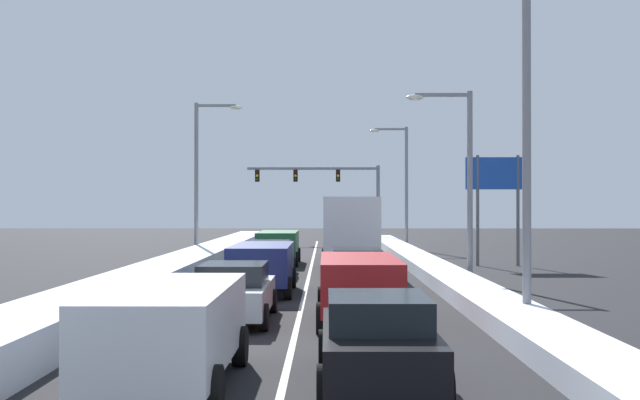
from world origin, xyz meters
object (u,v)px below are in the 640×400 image
sedan_charcoal_center_lane_fourth (270,258)px  roadside_sign_right (498,185)px  suv_white_center_lane_nearest (170,326)px  suv_tan_right_lane_fifth (342,240)px  street_lamp_right_near (514,105)px  street_lamp_right_mid (460,166)px  box_truck_right_lane_fourth (350,230)px  sedan_silver_center_lane_second (234,292)px  suv_green_center_lane_fifth (278,244)px  suv_red_right_lane_second (359,283)px  street_lamp_left_mid (203,166)px  suv_navy_center_lane_third (262,264)px  street_lamp_right_far (401,176)px  sedan_maroon_right_lane_third (357,270)px  sedan_black_right_lane_nearest (377,339)px  traffic_light_gantry (332,184)px

sedan_charcoal_center_lane_fourth → roadside_sign_right: bearing=26.0°
roadside_sign_right → suv_white_center_lane_nearest: bearing=-113.9°
suv_tan_right_lane_fifth → street_lamp_right_near: (3.82, -23.77, 4.54)m
street_lamp_right_mid → roadside_sign_right: (3.19, 7.44, -0.55)m
box_truck_right_lane_fourth → sedan_silver_center_lane_second: box_truck_right_lane_fourth is taller
sedan_silver_center_lane_second → suv_green_center_lane_fifth: size_ratio=0.92×
street_lamp_right_near → roadside_sign_right: size_ratio=1.72×
suv_red_right_lane_second → street_lamp_left_mid: street_lamp_left_mid is taller
suv_red_right_lane_second → roadside_sign_right: roadside_sign_right is taller
street_lamp_left_mid → suv_navy_center_lane_third: bearing=-73.7°
suv_tan_right_lane_fifth → street_lamp_right_far: street_lamp_right_far is taller
sedan_maroon_right_lane_third → street_lamp_left_mid: size_ratio=0.52×
sedan_black_right_lane_nearest → street_lamp_left_mid: size_ratio=0.52×
suv_navy_center_lane_third → street_lamp_right_near: 10.59m
sedan_maroon_right_lane_third → roadside_sign_right: 14.04m
box_truck_right_lane_fourth → street_lamp_right_near: bearing=-76.0°
street_lamp_right_mid → sedan_black_right_lane_nearest: bearing=-104.5°
suv_red_right_lane_second → traffic_light_gantry: (-0.39, 40.82, 3.71)m
sedan_silver_center_lane_second → suv_green_center_lane_fifth: 18.95m
suv_white_center_lane_nearest → suv_navy_center_lane_third: (0.40, 13.28, 0.00)m
box_truck_right_lane_fourth → street_lamp_right_far: bearing=77.1°
sedan_silver_center_lane_second → traffic_light_gantry: (2.84, 40.63, 3.96)m
suv_red_right_lane_second → suv_navy_center_lane_third: bearing=115.4°
sedan_maroon_right_lane_third → street_lamp_right_mid: (4.28, 3.99, 3.81)m
suv_navy_center_lane_third → traffic_light_gantry: bearing=85.6°
suv_white_center_lane_nearest → roadside_sign_right: roadside_sign_right is taller
suv_red_right_lane_second → sedan_silver_center_lane_second: (-3.23, 0.20, -0.25)m
sedan_charcoal_center_lane_fourth → roadside_sign_right: size_ratio=0.82×
sedan_black_right_lane_nearest → suv_red_right_lane_second: (-0.01, 6.68, 0.25)m
traffic_light_gantry → street_lamp_right_mid: street_lamp_right_mid is taller
sedan_charcoal_center_lane_fourth → roadside_sign_right: 12.58m
street_lamp_right_far → street_lamp_left_mid: (-12.04, -10.32, 0.14)m
sedan_charcoal_center_lane_fourth → street_lamp_right_near: street_lamp_right_near is taller
sedan_black_right_lane_nearest → suv_navy_center_lane_third: size_ratio=0.92×
suv_white_center_lane_nearest → sedan_charcoal_center_lane_fourth: (0.19, 19.74, -0.25)m
suv_white_center_lane_nearest → street_lamp_right_near: (7.32, 6.68, 4.54)m
street_lamp_right_near → suv_tan_right_lane_fifth: bearing=99.1°
sedan_maroon_right_lane_third → street_lamp_right_near: 9.22m
sedan_silver_center_lane_second → traffic_light_gantry: 40.92m
suv_navy_center_lane_third → suv_green_center_lane_fifth: (-0.27, 12.79, 0.00)m
street_lamp_left_mid → traffic_light_gantry: bearing=68.5°
suv_red_right_lane_second → box_truck_right_lane_fourth: bearing=89.1°
suv_red_right_lane_second → suv_tan_right_lane_fifth: 23.53m
suv_tan_right_lane_fifth → suv_white_center_lane_nearest: same height
street_lamp_right_far → suv_tan_right_lane_fifth: bearing=-115.2°
suv_navy_center_lane_third → street_lamp_right_far: bearing=74.3°
sedan_silver_center_lane_second → suv_green_center_lane_fifth: suv_green_center_lane_fifth is taller
suv_navy_center_lane_third → street_lamp_right_near: street_lamp_right_near is taller
suv_tan_right_lane_fifth → traffic_light_gantry: bearing=91.6°
sedan_maroon_right_lane_third → sedan_silver_center_lane_second: size_ratio=1.00×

